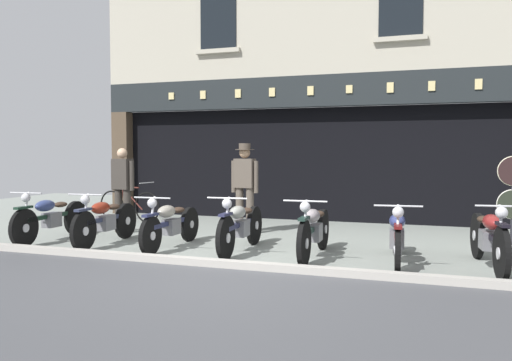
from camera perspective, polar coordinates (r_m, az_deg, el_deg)
The scene contains 13 objects.
ground at distance 6.40m, azimuth -6.93°, elevation -11.62°, with size 22.37×22.00×0.18m.
shop_facade at distance 13.83m, azimuth 7.71°, elevation 3.53°, with size 10.67×4.42×6.19m.
motorcycle_far_left at distance 10.09m, azimuth -21.37°, elevation -3.71°, with size 0.62×2.06×0.92m.
motorcycle_left at distance 9.38m, azimuth -16.03°, elevation -4.12°, with size 0.62×1.96×0.92m.
motorcycle_center_left at distance 8.81m, azimuth -9.25°, elevation -4.59°, with size 0.62×1.97×0.90m.
motorcycle_center at distance 8.37m, azimuth -1.68°, elevation -4.84°, with size 0.62×2.05×0.92m.
motorcycle_center_right at distance 7.97m, azimuth 6.31°, elevation -5.27°, with size 0.62×2.06×0.92m.
motorcycle_right at distance 7.78m, azimuth 15.03°, elevation -5.67°, with size 0.62×2.04×0.90m.
motorcycle_far_right at distance 7.82m, azimuth 23.94°, elevation -5.61°, with size 0.62×2.09×0.93m.
salesman_left at distance 10.64m, azimuth -14.26°, elevation -0.57°, with size 0.56×0.27×1.66m.
shopkeeper_center at distance 10.12m, azimuth -1.23°, elevation -0.29°, with size 0.56×0.37×1.75m.
advert_board_near at distance 12.84m, azimuth -2.49°, elevation 3.08°, with size 0.73×0.03×1.00m.
leaning_bicycle at distance 12.45m, azimuth -13.63°, elevation -2.56°, with size 1.73×0.50×0.94m.
Camera 1 is at (2.72, -6.55, 1.59)m, focal length 36.87 mm.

